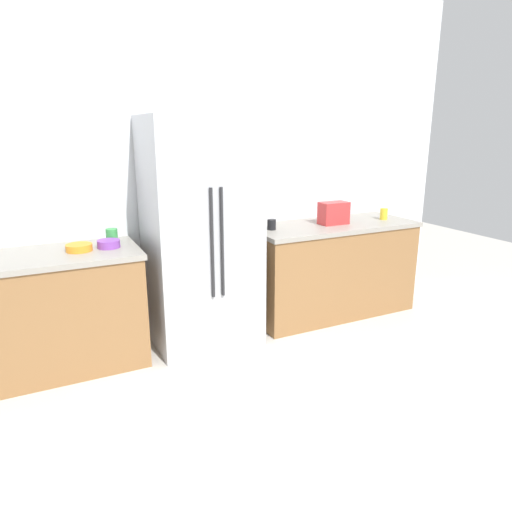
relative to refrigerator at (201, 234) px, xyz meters
The scene contains 11 objects.
ground_plane 1.66m from the refrigerator, 87.65° to the right, with size 11.13×11.13×0.00m, color beige.
kitchen_back_panel 0.72m from the refrigerator, 82.36° to the left, with size 5.56×0.10×3.03m, color silver.
counter_left 1.25m from the refrigerator, behind, with size 1.27×0.69×0.89m.
counter_right 1.41m from the refrigerator, ahead, with size 1.62×0.69×0.89m.
refrigerator is the anchor object (origin of this frame).
toaster 1.33m from the refrigerator, ahead, with size 0.27×0.15×0.21m, color red.
cup_a 1.90m from the refrigerator, ahead, with size 0.07×0.07×0.11m, color yellow.
cup_b 0.70m from the refrigerator, 164.68° to the left, with size 0.09×0.09×0.11m, color green.
cup_c 0.68m from the refrigerator, ahead, with size 0.08×0.08×0.09m, color black.
bowl_a 0.73m from the refrigerator, behind, with size 0.17×0.17×0.06m, color purple.
bowl_b 0.94m from the refrigerator, behind, with size 0.19×0.19×0.05m, color orange.
Camera 1 is at (-1.27, -2.11, 1.76)m, focal length 32.15 mm.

